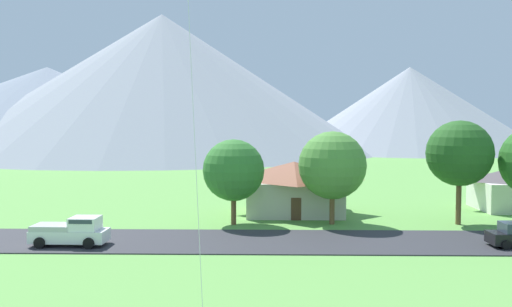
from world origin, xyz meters
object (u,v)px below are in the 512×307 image
(house_left_center, at_px, (294,187))
(tree_center, at_px, (460,153))
(pickup_truck_white_west_side, at_px, (72,231))
(tree_near_left, at_px, (234,170))
(tree_right_of_center, at_px, (332,165))

(house_left_center, height_order, tree_center, tree_center)
(tree_center, height_order, pickup_truck_white_west_side, tree_center)
(tree_near_left, distance_m, tree_right_of_center, 8.35)
(pickup_truck_white_west_side, bearing_deg, tree_right_of_center, 24.05)
(tree_right_of_center, relative_size, pickup_truck_white_west_side, 1.51)
(house_left_center, xyz_separation_m, tree_near_left, (-5.39, -5.78, 2.07))
(house_left_center, xyz_separation_m, tree_right_of_center, (2.95, -5.45, 2.47))
(tree_center, distance_m, pickup_truck_white_west_side, 31.46)
(house_left_center, bearing_deg, pickup_truck_white_west_side, -139.16)
(tree_near_left, bearing_deg, tree_center, 1.34)
(tree_right_of_center, bearing_deg, house_left_center, 118.44)
(tree_near_left, height_order, tree_right_of_center, tree_right_of_center)
(tree_center, bearing_deg, tree_right_of_center, -179.35)
(tree_near_left, xyz_separation_m, tree_center, (19.03, 0.45, 1.41))
(house_left_center, relative_size, tree_near_left, 1.32)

